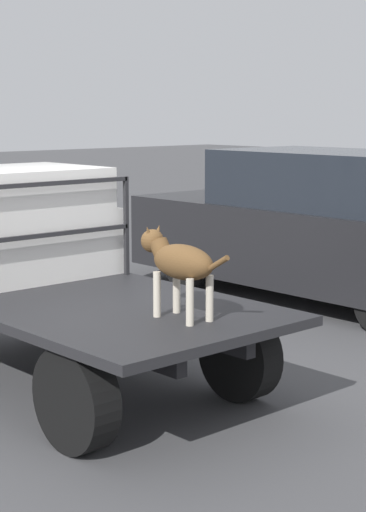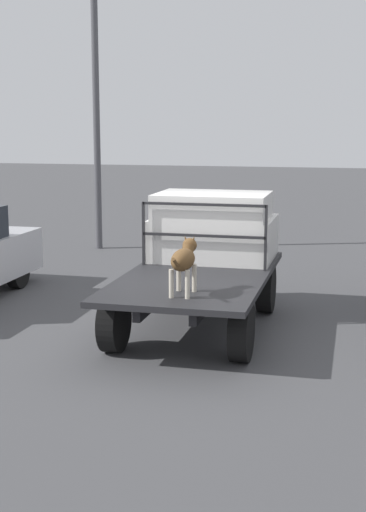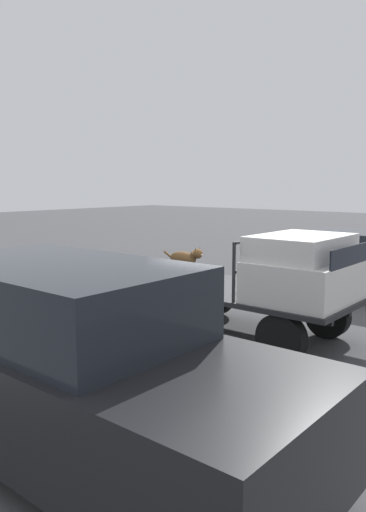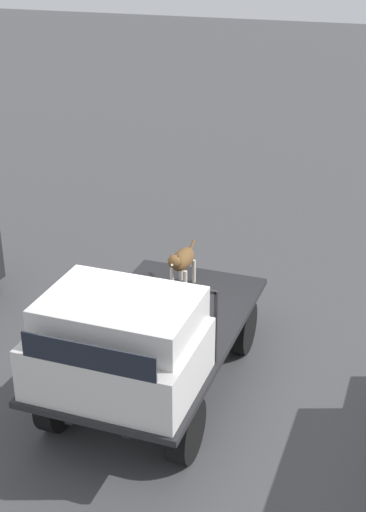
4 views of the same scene
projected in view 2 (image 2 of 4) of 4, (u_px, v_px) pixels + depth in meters
ground_plane at (197, 330)px, 10.43m from camera, size 80.00×80.00×0.00m
flatbed_truck at (197, 289)px, 10.32m from camera, size 3.98×2.02×0.85m
truck_cab at (214, 228)px, 11.31m from camera, size 1.47×1.90×1.06m
truck_headboard at (203, 226)px, 10.54m from camera, size 0.04×1.90×0.97m
dog at (184, 259)px, 8.96m from camera, size 0.99×0.27×0.71m
light_pole_near at (95, 31)px, 16.31m from camera, size 0.47×0.47×7.82m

